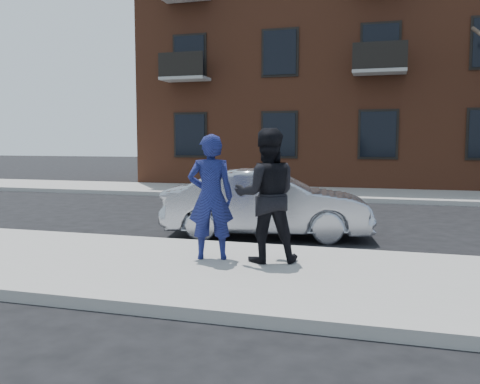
% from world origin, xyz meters
% --- Properties ---
extents(ground, '(100.00, 100.00, 0.00)m').
position_xyz_m(ground, '(0.00, 0.00, 0.00)').
color(ground, black).
rests_on(ground, ground).
extents(near_sidewalk, '(50.00, 3.50, 0.15)m').
position_xyz_m(near_sidewalk, '(0.00, -0.25, 0.07)').
color(near_sidewalk, gray).
rests_on(near_sidewalk, ground).
extents(near_curb, '(50.00, 0.10, 0.15)m').
position_xyz_m(near_curb, '(0.00, 1.55, 0.07)').
color(near_curb, '#999691').
rests_on(near_curb, ground).
extents(far_sidewalk, '(50.00, 3.50, 0.15)m').
position_xyz_m(far_sidewalk, '(0.00, 11.25, 0.07)').
color(far_sidewalk, gray).
rests_on(far_sidewalk, ground).
extents(far_curb, '(50.00, 0.10, 0.15)m').
position_xyz_m(far_curb, '(0.00, 9.45, 0.07)').
color(far_curb, '#999691').
rests_on(far_curb, ground).
extents(apartment_building, '(24.30, 10.30, 12.30)m').
position_xyz_m(apartment_building, '(2.00, 18.00, 6.16)').
color(apartment_building, brown).
rests_on(apartment_building, ground).
extents(silver_sedan, '(4.33, 2.15, 1.36)m').
position_xyz_m(silver_sedan, '(-1.85, 2.99, 0.68)').
color(silver_sedan, '#999BA3').
rests_on(silver_sedan, ground).
extents(man_hoodie, '(0.80, 0.64, 1.91)m').
position_xyz_m(man_hoodie, '(-2.09, 0.27, 1.10)').
color(man_hoodie, navy).
rests_on(man_hoodie, near_sidewalk).
extents(man_peacoat, '(1.16, 1.03, 1.99)m').
position_xyz_m(man_peacoat, '(-1.24, 0.34, 1.15)').
color(man_peacoat, black).
rests_on(man_peacoat, near_sidewalk).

